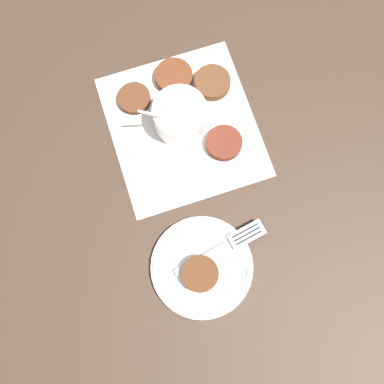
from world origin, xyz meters
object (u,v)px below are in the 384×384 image
sauce_bowl (180,118)px  fritter_on_plate (200,274)px  serving_plate (202,267)px  fork (228,244)px

sauce_bowl → fritter_on_plate: sauce_bowl is taller
serving_plate → fork: fork is taller
serving_plate → fork: 0.06m
serving_plate → fork: (0.02, -0.06, 0.01)m
sauce_bowl → fritter_on_plate: 0.29m
serving_plate → fritter_on_plate: bearing=142.6°
sauce_bowl → fork: (-0.25, 0.01, -0.01)m
sauce_bowl → fork: bearing=176.8°
sauce_bowl → serving_plate: (-0.27, 0.07, -0.02)m
serving_plate → fritter_on_plate: (-0.01, 0.01, 0.02)m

